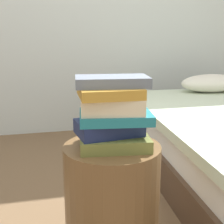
{
  "coord_description": "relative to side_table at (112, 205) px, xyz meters",
  "views": [
    {
      "loc": [
        -0.28,
        -1.17,
        0.98
      ],
      "look_at": [
        0.0,
        0.0,
        0.68
      ],
      "focal_mm": 50.7,
      "sensor_mm": 36.0,
      "label": 1
    }
  ],
  "objects": [
    {
      "name": "book_teal",
      "position": [
        0.01,
        -0.01,
        0.39
      ],
      "size": [
        0.3,
        0.23,
        0.04
      ],
      "primitive_type": "cube",
      "rotation": [
        0.0,
        0.0,
        -0.14
      ],
      "color": "#1E727F",
      "rests_on": "book_navy"
    },
    {
      "name": "book_cream",
      "position": [
        -0.0,
        0.0,
        0.44
      ],
      "size": [
        0.27,
        0.23,
        0.06
      ],
      "primitive_type": "cube",
      "rotation": [
        0.0,
        0.0,
        -0.17
      ],
      "color": "beige",
      "rests_on": "book_teal"
    },
    {
      "name": "book_ochre",
      "position": [
        -0.01,
        -0.01,
        0.49
      ],
      "size": [
        0.24,
        0.21,
        0.04
      ],
      "primitive_type": "cube",
      "rotation": [
        0.0,
        0.0,
        -0.03
      ],
      "color": "#B7842D",
      "rests_on": "book_cream"
    },
    {
      "name": "book_navy",
      "position": [
        -0.01,
        0.01,
        0.34
      ],
      "size": [
        0.27,
        0.2,
        0.06
      ],
      "primitive_type": "cube",
      "rotation": [
        0.0,
        0.0,
        0.12
      ],
      "color": "#19234C",
      "rests_on": "book_olive"
    },
    {
      "name": "book_olive",
      "position": [
        0.01,
        -0.01,
        0.29
      ],
      "size": [
        0.29,
        0.24,
        0.05
      ],
      "primitive_type": "cube",
      "rotation": [
        0.0,
        0.0,
        -0.13
      ],
      "color": "olive",
      "rests_on": "side_table"
    },
    {
      "name": "side_table",
      "position": [
        0.0,
        0.0,
        0.0
      ],
      "size": [
        0.4,
        0.4,
        0.53
      ],
      "primitive_type": "cylinder",
      "color": "brown",
      "rests_on": "ground_plane"
    },
    {
      "name": "book_slate",
      "position": [
        0.0,
        0.0,
        0.53
      ],
      "size": [
        0.3,
        0.18,
        0.04
      ],
      "primitive_type": "cube",
      "rotation": [
        0.0,
        0.0,
        -0.12
      ],
      "color": "slate",
      "rests_on": "book_ochre"
    }
  ]
}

